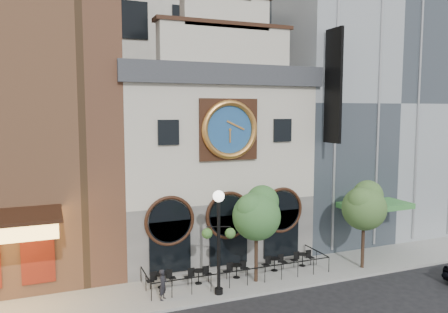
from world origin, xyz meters
TOP-DOWN VIEW (x-y plane):
  - ground at (0.00, 0.00)m, footprint 120.00×120.00m
  - sidewalk at (0.00, 2.50)m, footprint 44.00×5.00m
  - clock_building at (0.00, 7.82)m, footprint 12.60×8.78m
  - retail_building at (12.99, 9.99)m, footprint 14.00×14.40m
  - cafe_railing at (0.00, 2.50)m, footprint 10.60×2.60m
  - bistro_0 at (-4.43, 2.67)m, footprint 1.58×0.68m
  - bistro_1 at (-2.40, 2.43)m, footprint 1.58×0.68m
  - bistro_2 at (-0.12, 2.43)m, footprint 1.58×0.68m
  - bistro_3 at (2.43, 2.60)m, footprint 1.58×0.68m
  - bistro_4 at (4.41, 2.68)m, footprint 1.58×0.68m
  - pedestrian at (-4.71, 1.17)m, footprint 0.65×0.68m
  - lamppost at (-1.86, 0.76)m, footprint 1.67×0.97m
  - tree_left at (0.74, 1.60)m, footprint 2.78×2.68m
  - tree_right at (7.70, 1.13)m, footprint 2.74×2.64m

SIDE VIEW (x-z plane):
  - ground at x=0.00m, z-range 0.00..0.00m
  - sidewalk at x=0.00m, z-range 0.00..0.15m
  - cafe_railing at x=0.00m, z-range 0.15..1.05m
  - bistro_0 at x=-4.43m, z-range 0.16..1.06m
  - bistro_1 at x=-2.40m, z-range 0.16..1.06m
  - bistro_2 at x=-0.12m, z-range 0.16..1.06m
  - bistro_3 at x=2.43m, z-range 0.16..1.06m
  - bistro_4 at x=4.41m, z-range 0.16..1.06m
  - pedestrian at x=-4.71m, z-range 0.15..1.71m
  - lamppost at x=-1.86m, z-range 0.80..6.26m
  - tree_right at x=7.70m, z-range 1.38..6.67m
  - tree_left at x=0.74m, z-range 1.40..6.75m
  - clock_building at x=0.00m, z-range -2.64..16.01m
  - retail_building at x=12.99m, z-range 0.14..20.14m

